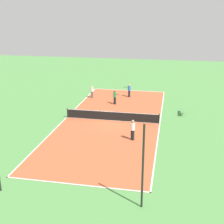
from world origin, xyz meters
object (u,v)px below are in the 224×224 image
object	(u,v)px
player_far_white	(92,91)
fence_post_back_left	(143,167)
tennis_net	(112,116)
tennis_ball_right_alley	(157,113)
tennis_ball_midcourt	(120,94)
tennis_ball_left_sideline	(145,107)
bench	(182,111)
player_near_blue	(129,90)
player_near_white	(133,128)
tennis_ball_near_net	(84,102)
player_far_green	(115,96)

from	to	relation	value
player_far_white	fence_post_back_left	bearing A→B (deg)	-81.78
tennis_net	tennis_ball_right_alley	world-z (taller)	tennis_net
tennis_ball_right_alley	tennis_ball_midcourt	bearing A→B (deg)	-53.21
tennis_ball_left_sideline	player_far_white	bearing A→B (deg)	-20.95
bench	tennis_ball_right_alley	size ratio (longest dim) A/B	26.26
player_near_blue	tennis_ball_left_sideline	bearing A→B (deg)	105.91
player_near_white	tennis_net	bearing A→B (deg)	141.58
tennis_ball_midcourt	fence_post_back_left	distance (m)	24.52
player_far_white	tennis_ball_near_net	distance (m)	2.34
tennis_ball_near_net	tennis_ball_left_sideline	bearing A→B (deg)	176.21
player_far_white	fence_post_back_left	size ratio (longest dim) A/B	0.31
bench	tennis_ball_midcourt	distance (m)	10.29
tennis_ball_near_net	player_near_blue	bearing A→B (deg)	-145.65
player_near_blue	player_near_white	world-z (taller)	player_near_white
tennis_ball_midcourt	tennis_ball_right_alley	xyz separation A→B (m)	(-5.21, 6.96, 0.00)
fence_post_back_left	tennis_ball_right_alley	bearing A→B (deg)	-89.85
tennis_ball_right_alley	fence_post_back_left	distance (m)	17.04
tennis_ball_left_sideline	tennis_ball_midcourt	distance (m)	6.17
player_near_blue	tennis_ball_left_sideline	xyz separation A→B (m)	(-2.33, 3.85, -0.92)
fence_post_back_left	player_far_white	bearing A→B (deg)	-68.55
player_far_white	player_near_blue	xyz separation A→B (m)	(-4.54, -1.22, 0.08)
tennis_ball_midcourt	player_far_white	bearing A→B (deg)	36.01
tennis_net	player_near_white	size ratio (longest dim) A/B	5.22
tennis_ball_left_sideline	bench	bearing A→B (deg)	157.42
tennis_net	player_far_green	distance (m)	5.59
bench	tennis_ball_midcourt	size ratio (longest dim) A/B	26.26
player_near_white	bench	bearing A→B (deg)	82.30
tennis_net	tennis_ball_left_sideline	size ratio (longest dim) A/B	139.09
player_near_white	tennis_ball_right_alley	xyz separation A→B (m)	(-1.68, -7.58, -1.01)
player_near_blue	fence_post_back_left	xyz separation A→B (m)	(-3.91, 22.72, 1.54)
bench	tennis_ball_right_alley	distance (m)	2.65
player_far_white	tennis_ball_left_sideline	size ratio (longest dim) A/B	22.74
player_far_white	tennis_ball_left_sideline	xyz separation A→B (m)	(-6.87, 2.63, -0.84)
player_far_white	fence_post_back_left	xyz separation A→B (m)	(-8.45, 21.50, 1.62)
player_near_blue	tennis_ball_near_net	bearing A→B (deg)	19.09
player_far_white	tennis_ball_left_sideline	distance (m)	7.41
tennis_ball_right_alley	player_far_white	bearing A→B (deg)	-28.91
bench	player_near_white	world-z (taller)	player_near_white
player_far_white	player_near_blue	size ratio (longest dim) A/B	0.93
bench	player_far_white	xyz separation A→B (m)	(11.02, -4.36, 0.50)
tennis_ball_near_net	tennis_ball_midcourt	xyz separation A→B (m)	(-3.58, -4.47, 0.00)
player_far_white	player_far_green	distance (m)	4.01
player_far_green	fence_post_back_left	size ratio (longest dim) A/B	0.34
bench	tennis_ball_left_sideline	distance (m)	4.50
player_near_white	fence_post_back_left	bearing A→B (deg)	-58.52
tennis_net	tennis_ball_midcourt	distance (m)	10.10
player_near_blue	tennis_ball_left_sideline	world-z (taller)	player_near_blue
player_near_white	tennis_ball_left_sideline	size ratio (longest dim) A/B	26.65
player_near_blue	player_near_white	bearing A→B (deg)	83.95
tennis_net	player_near_white	distance (m)	5.24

